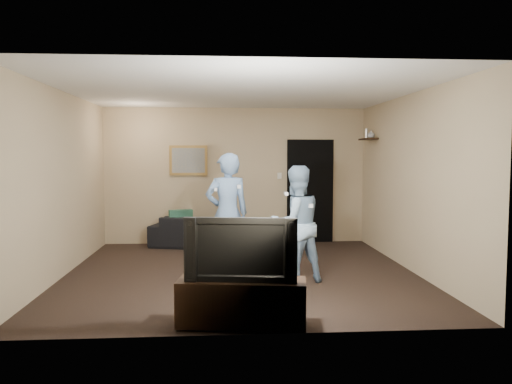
{
  "coord_description": "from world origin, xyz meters",
  "views": [
    {
      "loc": [
        -0.29,
        -7.12,
        1.71
      ],
      "look_at": [
        0.24,
        0.3,
        1.15
      ],
      "focal_mm": 35.0,
      "sensor_mm": 36.0,
      "label": 1
    }
  ],
  "objects": [
    {
      "name": "wii_player_left",
      "position": [
        -0.2,
        -0.01,
        0.87
      ],
      "size": [
        0.71,
        0.56,
        1.73
      ],
      "color": "#6F91C1",
      "rests_on": "ground"
    },
    {
      "name": "wii_player_right",
      "position": [
        0.71,
        -0.58,
        0.78
      ],
      "size": [
        0.91,
        0.81,
        1.56
      ],
      "color": "#8AABCA",
      "rests_on": "ground"
    },
    {
      "name": "throw_pillow",
      "position": [
        -1.03,
        2.09,
        0.48
      ],
      "size": [
        0.45,
        0.25,
        0.43
      ],
      "primitive_type": "cube",
      "rotation": [
        0.0,
        0.0,
        0.27
      ],
      "color": "#184837",
      "rests_on": "sofa"
    },
    {
      "name": "ground",
      "position": [
        0.0,
        0.0,
        0.0
      ],
      "size": [
        5.0,
        5.0,
        0.0
      ],
      "primitive_type": "plane",
      "color": "black",
      "rests_on": "ground"
    },
    {
      "name": "shelf_vase",
      "position": [
        2.39,
        1.63,
        2.07
      ],
      "size": [
        0.13,
        0.13,
        0.14
      ],
      "primitive_type": "imported",
      "rotation": [
        0.0,
        0.0,
        0.0
      ],
      "color": "#A0A0A5",
      "rests_on": "wall_shelf"
    },
    {
      "name": "ceiling",
      "position": [
        0.0,
        0.0,
        2.6
      ],
      "size": [
        5.0,
        5.0,
        0.04
      ],
      "primitive_type": "cube",
      "color": "silver",
      "rests_on": "wall_back"
    },
    {
      "name": "television",
      "position": [
        -0.09,
        -2.28,
        0.79
      ],
      "size": [
        1.1,
        0.3,
        0.63
      ],
      "primitive_type": "imported",
      "rotation": [
        0.0,
        0.0,
        -0.14
      ],
      "color": "black",
      "rests_on": "tv_console"
    },
    {
      "name": "sofa",
      "position": [
        -0.57,
        2.09,
        0.29
      ],
      "size": [
        2.12,
        1.27,
        0.58
      ],
      "primitive_type": "imported",
      "rotation": [
        0.0,
        0.0,
        2.88
      ],
      "color": "black",
      "rests_on": "ground"
    },
    {
      "name": "painting_canvas",
      "position": [
        -0.9,
        2.45,
        1.6
      ],
      "size": [
        0.62,
        0.01,
        0.47
      ],
      "primitive_type": "cube",
      "color": "slate",
      "rests_on": "painting_frame"
    },
    {
      "name": "shelf_figurine",
      "position": [
        2.39,
        1.92,
        2.09
      ],
      "size": [
        0.06,
        0.06,
        0.18
      ],
      "primitive_type": "cylinder",
      "color": "white",
      "rests_on": "wall_shelf"
    },
    {
      "name": "tv_console",
      "position": [
        -0.09,
        -2.28,
        0.25
      ],
      "size": [
        1.31,
        0.58,
        0.45
      ],
      "primitive_type": "cube",
      "rotation": [
        0.0,
        0.0,
        -0.14
      ],
      "color": "black",
      "rests_on": "ground"
    },
    {
      "name": "wall_back",
      "position": [
        0.0,
        2.5,
        1.3
      ],
      "size": [
        5.0,
        0.04,
        2.6
      ],
      "primitive_type": "cube",
      "color": "tan",
      "rests_on": "ground"
    },
    {
      "name": "wall_shelf",
      "position": [
        2.39,
        1.8,
        1.99
      ],
      "size": [
        0.2,
        0.6,
        0.03
      ],
      "primitive_type": "cube",
      "color": "black",
      "rests_on": "wall_right"
    },
    {
      "name": "light_switch",
      "position": [
        0.85,
        2.48,
        1.3
      ],
      "size": [
        0.08,
        0.02,
        0.12
      ],
      "primitive_type": "cube",
      "color": "silver",
      "rests_on": "wall_back"
    },
    {
      "name": "wall_right",
      "position": [
        2.5,
        0.0,
        1.3
      ],
      "size": [
        0.04,
        5.0,
        2.6
      ],
      "primitive_type": "cube",
      "color": "tan",
      "rests_on": "ground"
    },
    {
      "name": "doorway",
      "position": [
        1.45,
        2.47,
        1.0
      ],
      "size": [
        0.9,
        0.06,
        2.0
      ],
      "primitive_type": "cube",
      "color": "black",
      "rests_on": "ground"
    },
    {
      "name": "wall_front",
      "position": [
        0.0,
        -2.5,
        1.3
      ],
      "size": [
        5.0,
        0.04,
        2.6
      ],
      "primitive_type": "cube",
      "color": "tan",
      "rests_on": "ground"
    },
    {
      "name": "wall_left",
      "position": [
        -2.5,
        0.0,
        1.3
      ],
      "size": [
        0.04,
        5.0,
        2.6
      ],
      "primitive_type": "cube",
      "color": "tan",
      "rests_on": "ground"
    },
    {
      "name": "painting_frame",
      "position": [
        -0.9,
        2.48,
        1.6
      ],
      "size": [
        0.72,
        0.05,
        0.57
      ],
      "primitive_type": "cube",
      "color": "olive",
      "rests_on": "wall_back"
    }
  ]
}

